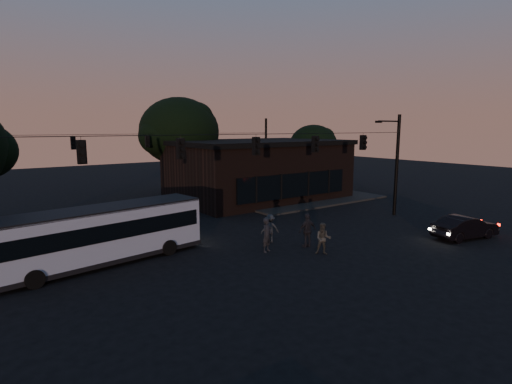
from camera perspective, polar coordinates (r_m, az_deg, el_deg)
ground at (r=19.98m, az=6.89°, el=-10.03°), size 120.00×120.00×0.00m
sidewalk_far_right at (r=37.86m, az=5.74°, el=-0.69°), size 14.00×10.00×0.15m
building at (r=37.13m, az=0.31°, el=3.26°), size 15.40×10.41×5.40m
tree_behind at (r=39.55m, az=-10.90°, el=8.52°), size 7.60×7.60×9.43m
tree_right at (r=44.37m, az=8.18°, el=6.63°), size 5.20×5.20×6.86m
signal_rig_near at (r=22.06m, az=0.00°, el=3.72°), size 26.24×0.30×7.50m
signal_rig_far at (r=36.20m, az=-15.18°, el=5.16°), size 26.24×0.30×7.50m
bus at (r=20.75m, az=-20.97°, el=-5.37°), size 10.08×3.57×2.77m
car at (r=26.92m, az=27.70°, el=-4.46°), size 4.39×2.31×1.38m
pedestrian_a at (r=21.31m, az=1.58°, el=-6.15°), size 0.78×0.65×1.83m
pedestrian_b at (r=21.20m, az=9.58°, el=-6.59°), size 1.02×1.02×1.67m
pedestrian_c at (r=22.32m, az=7.36°, el=-5.43°), size 1.15×0.55×1.89m
pedestrian_d at (r=23.08m, az=2.01°, el=-5.20°), size 1.21×0.98×1.63m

